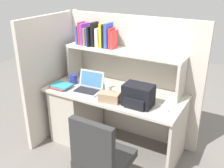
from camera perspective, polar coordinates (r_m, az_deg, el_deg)
ground_plane at (r=3.37m, az=0.43°, el=-13.13°), size 8.00×8.00×0.00m
desk at (r=3.33m, az=-5.42°, el=-5.49°), size 1.60×0.70×0.73m
cubicle_partition_rear at (r=3.29m, az=3.70°, el=1.33°), size 1.84×0.05×1.55m
cubicle_partition_left at (r=3.41m, az=-12.51°, el=1.59°), size 0.05×1.06×1.55m
overhead_hutch at (r=3.04m, az=2.34°, el=5.63°), size 1.44×0.28×0.45m
reference_books_on_shelf at (r=3.16m, az=-3.46°, el=10.47°), size 0.51×0.19×0.29m
laptop at (r=3.03m, az=-5.11°, el=-0.56°), size 0.33×0.28×0.22m
backpack at (r=2.67m, az=5.72°, el=-2.56°), size 0.30×0.23×0.23m
computer_mouse at (r=2.66m, az=11.38°, el=-5.28°), size 0.10×0.12×0.03m
paper_cup at (r=2.95m, az=-0.81°, el=-1.21°), size 0.08×0.08×0.10m
tissue_box at (r=2.76m, az=-0.60°, el=-2.94°), size 0.24×0.16×0.10m
snack_canister at (r=3.26m, az=-8.38°, el=1.10°), size 0.10×0.10×0.11m
desk_book_stack at (r=3.17m, az=-11.02°, el=-0.42°), size 0.23×0.19×0.04m
office_chair at (r=2.44m, az=-2.18°, el=-17.67°), size 0.52×0.52×0.93m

